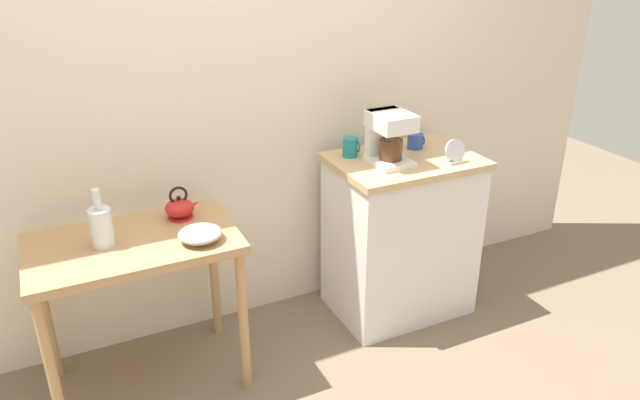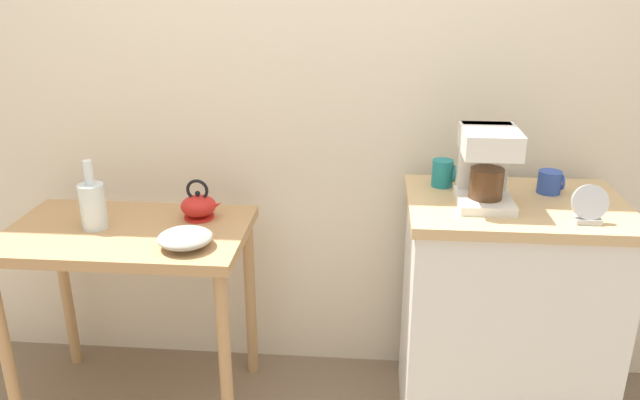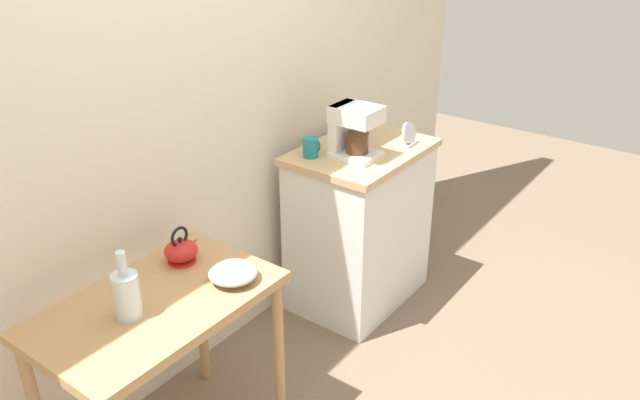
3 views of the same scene
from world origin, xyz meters
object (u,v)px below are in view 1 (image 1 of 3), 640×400
bowl_stoneware (200,234)px  table_clock (455,153)px  teakettle (180,208)px  mug_blue (416,141)px  mug_dark_teal (351,147)px  coffee_maker (388,135)px  glass_carafe_vase (101,226)px

bowl_stoneware → table_clock: (1.29, -0.01, 0.16)m
table_clock → teakettle: bearing=168.6°
mug_blue → mug_dark_teal: size_ratio=0.90×
bowl_stoneware → mug_blue: mug_blue is taller
coffee_maker → bowl_stoneware: bearing=-171.9°
bowl_stoneware → mug_blue: (1.24, 0.26, 0.15)m
bowl_stoneware → table_clock: bearing=-0.4°
table_clock → mug_blue: bearing=100.2°
teakettle → coffee_maker: coffee_maker is taller
coffee_maker → mug_blue: 0.29m
glass_carafe_vase → coffee_maker: size_ratio=0.98×
bowl_stoneware → glass_carafe_vase: glass_carafe_vase is taller
teakettle → mug_blue: size_ratio=1.83×
mug_blue → glass_carafe_vase: bearing=-175.5°
bowl_stoneware → teakettle: size_ratio=1.16×
mug_dark_teal → teakettle: bearing=-177.1°
coffee_maker → table_clock: coffee_maker is taller
teakettle → coffee_maker: (1.02, -0.11, 0.23)m
glass_carafe_vase → table_clock: table_clock is taller
teakettle → mug_dark_teal: 0.91m
coffee_maker → mug_blue: (0.25, 0.12, -0.10)m
teakettle → table_clock: 1.35m
teakettle → mug_blue: (1.26, 0.01, 0.13)m
glass_carafe_vase → mug_blue: bearing=4.5°
mug_blue → table_clock: size_ratio=0.72×
mug_blue → table_clock: 0.27m
teakettle → mug_dark_teal: size_ratio=1.64×
coffee_maker → mug_dark_teal: 0.22m
table_clock → bowl_stoneware: bearing=179.6°
glass_carafe_vase → coffee_maker: 1.38m
coffee_maker → teakettle: bearing=173.6°
coffee_maker → table_clock: (0.30, -0.15, -0.09)m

